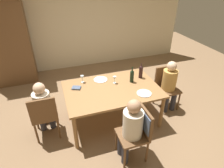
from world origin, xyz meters
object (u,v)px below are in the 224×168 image
(person_woman_host, at_px, (131,127))
(handbag, at_px, (47,117))
(chair_near, at_px, (140,127))
(person_man_bearded, at_px, (170,83))
(chair_right_end, at_px, (166,85))
(wine_glass_centre, at_px, (82,78))
(dining_table, at_px, (112,92))
(wine_glass_near_left, at_px, (115,78))
(person_man_guest, at_px, (43,105))
(wine_bottle_tall_green, at_px, (132,76))
(armoire_cabinet, at_px, (7,43))
(dinner_plate_guest_left, at_px, (144,93))
(chair_left_end, at_px, (44,114))
(dinner_plate_host, at_px, (101,80))
(wine_bottle_dark_red, at_px, (141,71))

(person_woman_host, distance_m, handbag, 1.90)
(chair_near, xyz_separation_m, person_man_bearded, (1.15, 0.94, 0.05))
(chair_right_end, bearing_deg, wine_glass_centre, -10.51)
(wine_glass_centre, bearing_deg, dining_table, -40.59)
(handbag, bearing_deg, wine_glass_near_left, -7.08)
(person_man_bearded, distance_m, person_man_guest, 2.54)
(wine_bottle_tall_green, bearing_deg, armoire_cabinet, 137.67)
(dinner_plate_guest_left, bearing_deg, chair_right_end, 29.64)
(person_man_guest, height_order, handbag, person_man_guest)
(chair_right_end, xyz_separation_m, chair_left_end, (-2.54, -0.17, 0.00))
(armoire_cabinet, relative_size, wine_bottle_tall_green, 6.80)
(person_woman_host, distance_m, wine_bottle_tall_green, 1.21)
(armoire_cabinet, bearing_deg, wine_glass_centre, -51.92)
(chair_left_end, distance_m, dinner_plate_host, 1.27)
(dining_table, bearing_deg, wine_glass_centre, 139.41)
(chair_near, xyz_separation_m, handbag, (-1.40, 1.32, -0.48))
(dinner_plate_host, bearing_deg, wine_bottle_tall_green, -25.50)
(armoire_cabinet, relative_size, wine_glass_near_left, 14.63)
(wine_glass_near_left, relative_size, dinner_plate_guest_left, 0.55)
(dinner_plate_host, xyz_separation_m, handbag, (-1.16, -0.03, -0.64))
(chair_near, height_order, wine_glass_near_left, chair_near)
(armoire_cabinet, relative_size, chair_left_end, 2.37)
(dinner_plate_guest_left, bearing_deg, person_woman_host, -130.31)
(dining_table, xyz_separation_m, wine_bottle_tall_green, (0.45, 0.11, 0.21))
(chair_left_end, xyz_separation_m, dinner_plate_host, (1.16, 0.47, 0.22))
(dinner_plate_guest_left, xyz_separation_m, handbag, (-1.77, 0.70, -0.64))
(armoire_cabinet, bearing_deg, wine_glass_near_left, -45.76)
(wine_bottle_tall_green, distance_m, dinner_plate_guest_left, 0.49)
(dining_table, distance_m, chair_right_end, 1.28)
(chair_left_end, xyz_separation_m, person_man_guest, (0.00, 0.11, 0.11))
(chair_near, distance_m, person_man_bearded, 1.49)
(dinner_plate_guest_left, bearing_deg, chair_left_end, 171.43)
(dining_table, distance_m, wine_bottle_dark_red, 0.76)
(person_man_guest, relative_size, wine_bottle_tall_green, 3.46)
(wine_bottle_tall_green, bearing_deg, chair_near, -106.97)
(person_woman_host, bearing_deg, wine_bottle_tall_green, -23.92)
(person_woman_host, relative_size, wine_bottle_dark_red, 3.56)
(wine_bottle_dark_red, distance_m, dinner_plate_guest_left, 0.62)
(person_woman_host, height_order, person_man_bearded, person_woman_host)
(chair_right_end, bearing_deg, person_woman_host, 39.17)
(wine_bottle_dark_red, xyz_separation_m, wine_glass_near_left, (-0.58, -0.04, -0.04))
(person_man_bearded, bearing_deg, dining_table, -1.16)
(wine_bottle_tall_green, distance_m, dinner_plate_host, 0.65)
(dining_table, relative_size, person_man_bearded, 1.60)
(wine_bottle_tall_green, relative_size, wine_glass_centre, 2.15)
(chair_left_end, bearing_deg, chair_right_end, 3.92)
(dining_table, relative_size, chair_left_end, 1.94)
(wine_bottle_tall_green, xyz_separation_m, dinner_plate_guest_left, (0.04, -0.47, -0.13))
(chair_right_end, bearing_deg, person_man_bearded, 90.00)
(chair_near, bearing_deg, wine_bottle_tall_green, -16.97)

